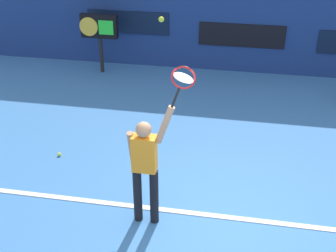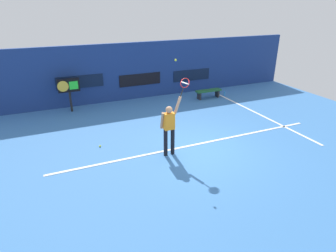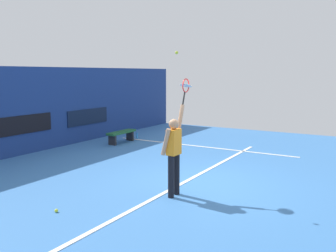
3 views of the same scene
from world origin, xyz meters
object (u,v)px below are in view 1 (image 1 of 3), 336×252
Objects in this scene: tennis_ball at (161,19)px; scoreboard_clock at (99,28)px; spare_ball at (59,154)px; tennis_racket at (182,80)px; tennis_player at (145,164)px.

tennis_ball reaches higher than scoreboard_clock.
tennis_racket is at bearing -30.13° from spare_ball.
tennis_ball reaches higher than tennis_racket.
tennis_ball is (-0.28, 0.07, 0.74)m from tennis_racket.
tennis_player is 6.11m from scoreboard_clock.
scoreboard_clock is (-2.99, 5.59, -1.17)m from tennis_racket.
tennis_ball is 4.03m from spare_ball.
spare_ball is at bearing 143.96° from tennis_player.
tennis_racket reaches higher than tennis_player.
scoreboard_clock is at bearing 118.12° from tennis_racket.
tennis_racket is at bearing -61.88° from scoreboard_clock.
spare_ball is at bearing -83.49° from scoreboard_clock.
tennis_ball is at bearing 16.18° from tennis_player.
tennis_racket is 0.79m from tennis_ball.
tennis_racket is 9.20× the size of tennis_ball.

